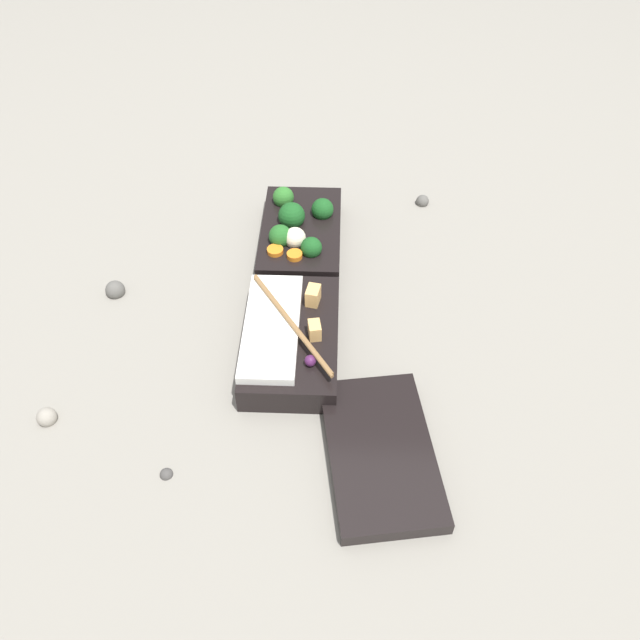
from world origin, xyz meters
name	(u,v)px	position (x,y,z in m)	size (l,w,h in m)	color
ground_plane	(298,289)	(0.00, 0.00, 0.00)	(3.00, 3.00, 0.00)	gray
bento_tray_vegetable	(299,233)	(-0.10, 0.00, 0.03)	(0.21, 0.12, 0.07)	black
bento_tray_rice	(290,338)	(0.12, 0.00, 0.02)	(0.21, 0.12, 0.06)	black
bento_lid	(380,452)	(0.28, 0.11, 0.01)	(0.21, 0.12, 0.02)	black
pebble_0	(166,473)	(0.32, -0.13, 0.00)	(0.02, 0.02, 0.02)	#474442
pebble_1	(115,290)	(0.02, -0.27, 0.01)	(0.03, 0.03, 0.03)	#595651
pebble_2	(422,201)	(-0.22, 0.20, 0.01)	(0.02, 0.02, 0.02)	#595651
pebble_3	(47,417)	(0.25, -0.30, 0.01)	(0.02, 0.02, 0.02)	gray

